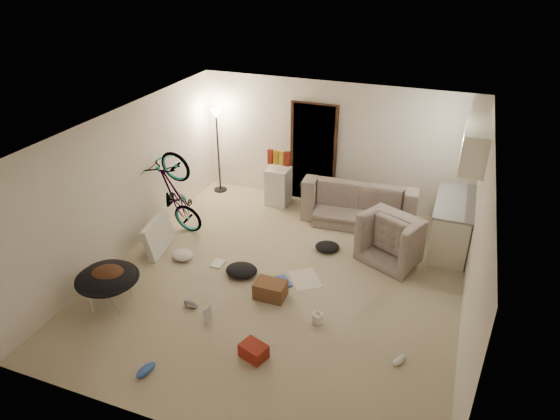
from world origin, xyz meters
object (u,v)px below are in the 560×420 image
at_px(bicycle, 177,211).
at_px(sofa, 360,204).
at_px(floor_lamp, 217,133).
at_px(tv_box, 158,235).
at_px(saucer_chair, 108,283).
at_px(drink_case_a, 270,290).
at_px(kitchen_counter, 451,225).
at_px(armchair, 400,240).
at_px(drink_case_b, 254,351).
at_px(mini_fridge, 278,186).
at_px(juicer, 318,318).

bearing_deg(bicycle, sofa, -54.88).
distance_m(floor_lamp, tv_box, 2.75).
bearing_deg(saucer_chair, drink_case_a, 24.91).
distance_m(floor_lamp, kitchen_counter, 4.95).
relative_size(kitchen_counter, bicycle, 0.88).
bearing_deg(drink_case_a, armchair, 47.90).
distance_m(saucer_chair, drink_case_b, 2.44).
height_order(floor_lamp, drink_case_b, floor_lamp).
relative_size(floor_lamp, mini_fridge, 2.38).
xyz_separation_m(armchair, drink_case_b, (-1.38, -3.09, -0.22)).
distance_m(drink_case_a, drink_case_b, 1.27).
bearing_deg(drink_case_b, drink_case_a, 121.29).
distance_m(kitchen_counter, drink_case_b, 4.30).
xyz_separation_m(kitchen_counter, mini_fridge, (-3.44, 0.55, -0.06)).
relative_size(kitchen_counter, armchair, 1.51).
bearing_deg(armchair, saucer_chair, 62.02).
height_order(mini_fridge, juicer, mini_fridge).
xyz_separation_m(floor_lamp, sofa, (3.12, -0.20, -0.99)).
relative_size(floor_lamp, juicer, 8.04).
bearing_deg(bicycle, drink_case_b, -127.87).
xyz_separation_m(saucer_chair, tv_box, (-0.17, 1.56, -0.09)).
distance_m(armchair, tv_box, 4.16).
xyz_separation_m(floor_lamp, juicer, (3.25, -3.42, -1.22)).
relative_size(mini_fridge, saucer_chair, 0.83).
distance_m(kitchen_counter, sofa, 1.77).
height_order(kitchen_counter, armchair, kitchen_counter).
xyz_separation_m(sofa, drink_case_a, (-0.71, -2.91, -0.18)).
height_order(floor_lamp, mini_fridge, floor_lamp).
relative_size(floor_lamp, drink_case_b, 5.37).
xyz_separation_m(armchair, mini_fridge, (-2.66, 1.16, 0.06)).
relative_size(bicycle, drink_case_a, 3.68).
xyz_separation_m(mini_fridge, juicer, (1.86, -3.32, -0.29)).
bearing_deg(drink_case_a, drink_case_b, -78.69).
distance_m(armchair, drink_case_a, 2.48).
distance_m(sofa, armchair, 1.41).
distance_m(saucer_chair, juicer, 3.08).
bearing_deg(drink_case_b, juicer, 77.41).
distance_m(mini_fridge, juicer, 3.82).
xyz_separation_m(bicycle, drink_case_a, (2.31, -1.22, -0.32)).
bearing_deg(mini_fridge, tv_box, -116.93).
height_order(armchair, drink_case_b, armchair).
distance_m(sofa, mini_fridge, 1.73).
distance_m(mini_fridge, tv_box, 2.77).
bearing_deg(kitchen_counter, mini_fridge, 170.91).
distance_m(bicycle, tv_box, 0.67).
bearing_deg(kitchen_counter, drink_case_a, -134.47).
bearing_deg(kitchen_counter, juicer, -119.60).
xyz_separation_m(sofa, bicycle, (-3.02, -1.70, 0.13)).
bearing_deg(saucer_chair, mini_fridge, 74.27).
height_order(saucer_chair, drink_case_b, saucer_chair).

